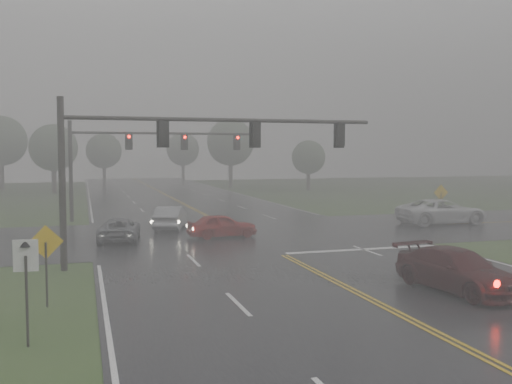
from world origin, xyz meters
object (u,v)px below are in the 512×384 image
object	(u,v)px
sedan_maroon	(457,291)
sedan_silver	(171,229)
sedan_red	(222,238)
signal_gantry_far	(132,150)
car_grey	(120,241)
pickup_white	(442,224)
signal_gantry_near	(168,148)

from	to	relation	value
sedan_maroon	sedan_silver	size ratio (longest dim) A/B	1.13
sedan_red	sedan_silver	size ratio (longest dim) A/B	0.89
signal_gantry_far	sedan_red	bearing A→B (deg)	-68.29
sedan_maroon	car_grey	xyz separation A→B (m)	(-11.02, 15.76, 0.00)
sedan_maroon	pickup_white	xyz separation A→B (m)	(11.16, 16.89, 0.00)
car_grey	pickup_white	distance (m)	22.21
sedan_red	signal_gantry_near	xyz separation A→B (m)	(-4.16, -7.22, 5.23)
pickup_white	sedan_silver	bearing A→B (deg)	83.04
sedan_red	sedan_silver	xyz separation A→B (m)	(-2.37, 4.52, 0.00)
car_grey	signal_gantry_near	bearing A→B (deg)	110.88
car_grey	signal_gantry_near	world-z (taller)	signal_gantry_near
sedan_maroon	sedan_silver	world-z (taller)	sedan_silver
sedan_maroon	sedan_silver	distance (m)	21.15
sedan_red	signal_gantry_far	distance (m)	12.70
car_grey	signal_gantry_far	bearing A→B (deg)	-90.62
car_grey	signal_gantry_far	xyz separation A→B (m)	(1.61, 10.27, 5.19)
pickup_white	signal_gantry_far	bearing A→B (deg)	67.88
car_grey	signal_gantry_far	world-z (taller)	signal_gantry_far
sedan_silver	car_grey	bearing A→B (deg)	66.37
sedan_maroon	sedan_red	distance (m)	16.10
sedan_red	car_grey	size ratio (longest dim) A/B	0.88
signal_gantry_near	sedan_red	bearing A→B (deg)	60.02
sedan_maroon	signal_gantry_near	size ratio (longest dim) A/B	0.36
signal_gantry_near	pickup_white	bearing A→B (deg)	23.40
sedan_red	sedan_maroon	bearing A→B (deg)	-164.80
sedan_red	signal_gantry_near	size ratio (longest dim) A/B	0.28
pickup_white	signal_gantry_near	xyz separation A→B (m)	(-20.45, -8.85, 5.23)
car_grey	signal_gantry_far	size ratio (longest dim) A/B	0.33
sedan_red	car_grey	bearing A→B (deg)	81.79
signal_gantry_far	signal_gantry_near	bearing A→B (deg)	-89.61
sedan_silver	signal_gantry_near	size ratio (longest dim) A/B	0.32
sedan_maroon	sedan_red	size ratio (longest dim) A/B	1.27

